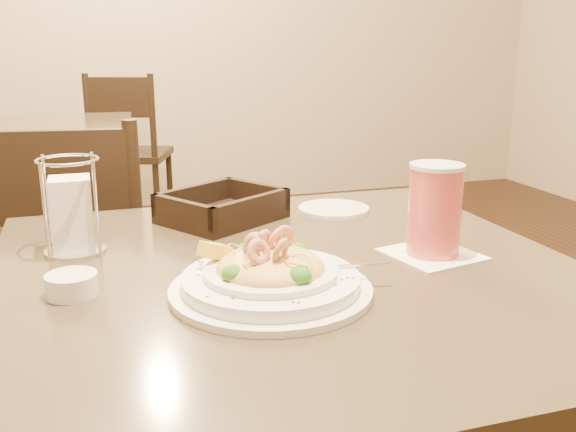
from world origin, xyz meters
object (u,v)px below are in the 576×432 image
object	(u,v)px
drink_glass	(435,211)
butter_ramekin	(72,285)
dining_chair_near	(73,280)
bread_basket	(222,210)
background_table	(25,184)
main_table	(292,408)
napkin_caddy	(72,212)
side_plate	(333,209)
dining_chair_far	(129,148)
pasta_bowl	(270,276)

from	to	relation	value
drink_glass	butter_ramekin	distance (m)	0.57
dining_chair_near	bread_basket	world-z (taller)	dining_chair_near
background_table	butter_ramekin	distance (m)	1.98
main_table	background_table	distance (m)	2.02
dining_chair_near	napkin_caddy	bearing A→B (deg)	100.66
main_table	drink_glass	bearing A→B (deg)	-1.69
side_plate	butter_ramekin	size ratio (longest dim) A/B	2.05
main_table	napkin_caddy	xyz separation A→B (m)	(-0.32, 0.19, 0.31)
background_table	napkin_caddy	size ratio (longest dim) A/B	6.01
dining_chair_far	pasta_bowl	size ratio (longest dim) A/B	2.96
pasta_bowl	bread_basket	xyz separation A→B (m)	(0.02, 0.39, -0.01)
pasta_bowl	butter_ramekin	bearing A→B (deg)	163.35
dining_chair_far	butter_ramekin	bearing A→B (deg)	103.84
dining_chair_near	pasta_bowl	world-z (taller)	dining_chair_near
drink_glass	side_plate	xyz separation A→B (m)	(-0.05, 0.31, -0.07)
drink_glass	butter_ramekin	size ratio (longest dim) A/B	2.25
dining_chair_far	side_plate	size ratio (longest dim) A/B	6.38
main_table	drink_glass	world-z (taller)	drink_glass
pasta_bowl	napkin_caddy	world-z (taller)	napkin_caddy
napkin_caddy	side_plate	bearing A→B (deg)	12.51
main_table	pasta_bowl	distance (m)	0.29
pasta_bowl	bread_basket	world-z (taller)	pasta_bowl
bread_basket	pasta_bowl	bearing A→B (deg)	-92.23
background_table	side_plate	xyz separation A→B (m)	(0.73, -1.65, 0.25)
pasta_bowl	dining_chair_far	bearing A→B (deg)	89.80
bread_basket	napkin_caddy	distance (m)	0.30
drink_glass	side_plate	world-z (taller)	drink_glass
background_table	dining_chair_near	distance (m)	1.17
background_table	dining_chair_far	xyz separation A→B (m)	(0.49, 0.98, -0.03)
drink_glass	background_table	bearing A→B (deg)	111.84
dining_chair_near	butter_ramekin	bearing A→B (deg)	99.72
dining_chair_near	background_table	bearing A→B (deg)	-72.53
pasta_bowl	drink_glass	bearing A→B (deg)	14.70
bread_basket	side_plate	distance (m)	0.23
main_table	background_table	xyz separation A→B (m)	(-0.54, 1.95, 0.00)
side_plate	butter_ramekin	world-z (taller)	butter_ramekin
bread_basket	side_plate	world-z (taller)	bread_basket
dining_chair_far	napkin_caddy	xyz separation A→B (m)	(-0.27, -2.74, 0.34)
drink_glass	main_table	bearing A→B (deg)	178.31
background_table	napkin_caddy	xyz separation A→B (m)	(0.22, -1.76, 0.31)
pasta_bowl	drink_glass	world-z (taller)	drink_glass
pasta_bowl	side_plate	world-z (taller)	pasta_bowl
dining_chair_near	bread_basket	size ratio (longest dim) A/B	3.45
bread_basket	dining_chair_near	bearing A→B (deg)	121.93
napkin_caddy	butter_ramekin	bearing A→B (deg)	-91.05
background_table	side_plate	world-z (taller)	side_plate
main_table	dining_chair_near	bearing A→B (deg)	113.68
pasta_bowl	butter_ramekin	size ratio (longest dim) A/B	4.41
bread_basket	background_table	bearing A→B (deg)	106.92
drink_glass	napkin_caddy	xyz separation A→B (m)	(-0.56, 0.20, -0.01)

